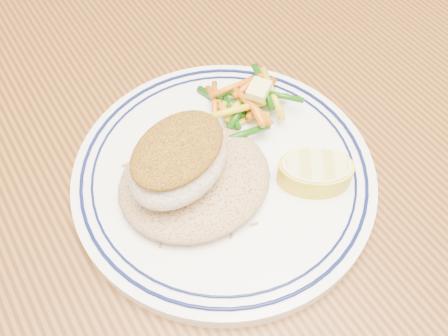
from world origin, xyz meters
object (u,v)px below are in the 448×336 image
fish_fillet (179,160)px  vegetable_pile (245,102)px  rice_pilaf (195,178)px  lemon_wedge (315,171)px  plate (224,175)px  dining_table (215,281)px

fish_fillet → vegetable_pile: fish_fillet is taller
rice_pilaf → fish_fillet: fish_fillet is taller
lemon_wedge → plate: bearing=140.4°
rice_pilaf → vegetable_pile: 0.10m
lemon_wedge → dining_table: bearing=176.2°
dining_table → plate: size_ratio=5.58×
plate → vegetable_pile: bearing=41.5°
dining_table → rice_pilaf: 0.13m
fish_fillet → plate: bearing=-5.0°
dining_table → vegetable_pile: size_ratio=14.98×
plate → rice_pilaf: 0.03m
plate → vegetable_pile: (0.05, 0.05, 0.02)m
rice_pilaf → vegetable_pile: bearing=30.0°
fish_fillet → vegetable_pile: bearing=25.2°
dining_table → vegetable_pile: bearing=44.7°
dining_table → plate: 0.12m
dining_table → rice_pilaf: bearing=79.1°
rice_pilaf → lemon_wedge: 0.10m
vegetable_pile → rice_pilaf: bearing=-150.0°
rice_pilaf → fish_fillet: (-0.01, 0.00, 0.03)m
plate → vegetable_pile: vegetable_pile is taller
rice_pilaf → fish_fillet: 0.03m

